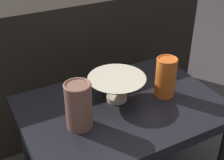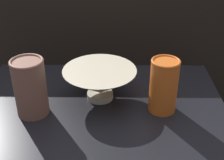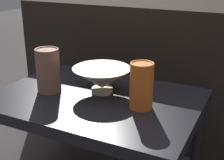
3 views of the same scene
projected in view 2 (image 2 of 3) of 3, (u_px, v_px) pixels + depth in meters
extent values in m
cube|color=black|center=(100.00, 111.00, 0.92)|extent=(0.74, 0.52, 0.04)
cylinder|color=black|center=(18.00, 119.00, 1.22)|extent=(0.04, 0.04, 0.36)
cylinder|color=black|center=(189.00, 120.00, 1.21)|extent=(0.04, 0.04, 0.36)
cube|color=black|center=(106.00, 42.00, 1.48)|extent=(1.30, 0.50, 0.67)
cylinder|color=beige|center=(100.00, 95.00, 0.94)|extent=(0.08, 0.08, 0.02)
cone|color=beige|center=(100.00, 82.00, 0.92)|extent=(0.22, 0.22, 0.08)
cylinder|color=brown|center=(30.00, 88.00, 0.84)|extent=(0.09, 0.09, 0.16)
torus|color=brown|center=(26.00, 62.00, 0.80)|extent=(0.09, 0.09, 0.01)
cylinder|color=orange|center=(164.00, 86.00, 0.86)|extent=(0.08, 0.08, 0.15)
torus|color=orange|center=(166.00, 62.00, 0.82)|extent=(0.08, 0.08, 0.01)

